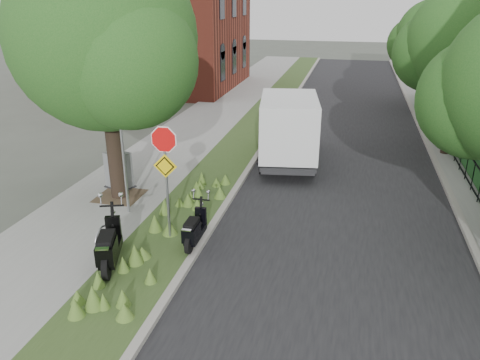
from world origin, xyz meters
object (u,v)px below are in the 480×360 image
object	(u,v)px
sign_assembly	(165,160)
scooter_far	(194,232)
scooter_near	(109,250)
utility_cabinet	(119,171)
box_truck	(288,126)

from	to	relation	value
sign_assembly	scooter_far	world-z (taller)	sign_assembly
scooter_near	utility_cabinet	size ratio (longest dim) A/B	1.58
utility_cabinet	scooter_near	bearing A→B (deg)	-65.58
scooter_near	scooter_far	size ratio (longest dim) A/B	1.19
box_truck	utility_cabinet	size ratio (longest dim) A/B	4.32
scooter_near	utility_cabinet	xyz separation A→B (m)	(-2.11, 4.65, 0.12)
scooter_far	box_truck	xyz separation A→B (m)	(1.39, 7.34, 1.00)
scooter_near	scooter_far	world-z (taller)	scooter_near
box_truck	scooter_near	bearing A→B (deg)	-108.84
scooter_near	scooter_far	distance (m)	2.18
sign_assembly	scooter_near	xyz separation A→B (m)	(-0.83, -1.73, -1.74)
sign_assembly	scooter_far	xyz separation A→B (m)	(0.78, -0.26, -1.83)
box_truck	utility_cabinet	xyz separation A→B (m)	(-5.12, -4.16, -0.79)
sign_assembly	box_truck	xyz separation A→B (m)	(2.18, 7.08, -0.83)
scooter_near	box_truck	xyz separation A→B (m)	(3.01, 8.81, 0.91)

